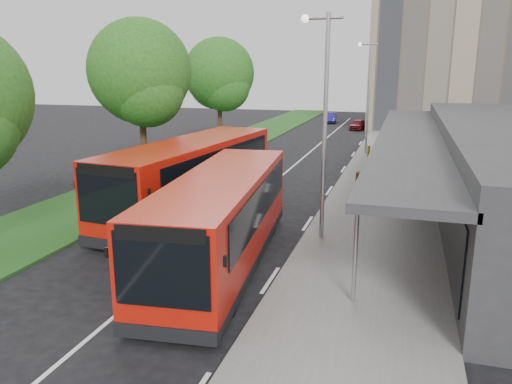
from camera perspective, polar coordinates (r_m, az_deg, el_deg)
ground at (r=18.28m, az=-6.79°, el=-6.31°), size 120.00×120.00×0.00m
pavement at (r=36.24m, az=14.97°, el=3.60°), size 5.00×80.00×0.15m
grass_verge at (r=38.82m, az=-4.61°, el=4.66°), size 5.00×80.00×0.10m
lane_centre_line at (r=32.09m, az=3.86°, el=2.62°), size 0.12×70.00×0.01m
kerb_dashes at (r=35.44m, az=10.54°, el=3.50°), size 0.12×56.00×0.01m
office_block at (r=58.18m, az=24.57°, el=15.42°), size 22.00×12.00×18.00m
station_building at (r=24.38m, az=25.66°, el=2.51°), size 7.70×26.00×4.00m
tree_mid at (r=28.41m, az=-13.06°, el=12.57°), size 5.57×5.57×8.95m
tree_far at (r=39.31m, az=-4.22°, el=12.87°), size 5.37×5.37×8.63m
lamp_post_near at (r=17.98m, az=7.66°, el=8.78°), size 1.44×0.28×8.00m
lamp_post_far at (r=37.83m, az=12.63°, el=11.24°), size 1.44×0.28×8.00m
bus_main at (r=16.20m, az=-3.90°, el=-3.18°), size 3.73×10.80×3.00m
bus_second at (r=22.01m, az=-7.33°, el=1.68°), size 4.00×11.66×3.24m
litter_bin at (r=26.24m, az=11.89°, el=1.19°), size 0.68×0.68×0.97m
bollard at (r=34.46m, az=12.72°, el=4.28°), size 0.18×0.18×1.11m
car_near at (r=53.99m, az=11.60°, el=7.58°), size 1.69×3.37×1.10m
car_far at (r=60.55m, az=8.57°, el=8.39°), size 1.59×3.58×1.14m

